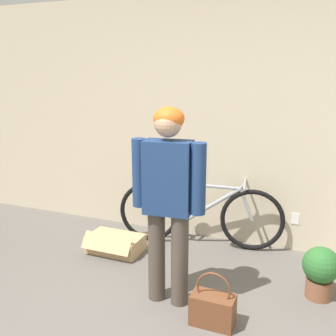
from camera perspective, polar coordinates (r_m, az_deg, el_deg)
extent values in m
cube|color=beige|center=(4.13, 11.35, 6.42)|extent=(8.00, 0.06, 2.60)
cube|color=white|center=(4.25, 17.99, -6.99)|extent=(0.08, 0.01, 0.12)
cylinder|color=#4C4238|center=(3.23, -1.67, -12.57)|extent=(0.14, 0.14, 0.75)
cylinder|color=#4C4238|center=(3.16, 1.71, -13.17)|extent=(0.14, 0.14, 0.75)
cube|color=navy|center=(2.96, 0.00, -1.39)|extent=(0.38, 0.23, 0.56)
cylinder|color=navy|center=(3.05, -4.15, -0.69)|extent=(0.12, 0.12, 0.54)
cylinder|color=navy|center=(2.88, 4.40, -1.59)|extent=(0.12, 0.12, 0.54)
sphere|color=tan|center=(2.88, 0.00, 6.46)|extent=(0.20, 0.20, 0.20)
ellipsoid|color=orange|center=(2.89, 0.12, 7.20)|extent=(0.23, 0.21, 0.17)
torus|color=black|center=(4.30, -2.78, -6.41)|extent=(0.65, 0.16, 0.66)
torus|color=black|center=(4.16, 12.12, -7.41)|extent=(0.65, 0.16, 0.66)
cylinder|color=#999EA3|center=(4.26, -0.04, -6.94)|extent=(0.42, 0.11, 0.08)
cylinder|color=#999EA3|center=(4.20, -0.77, -4.37)|extent=(0.33, 0.09, 0.37)
cylinder|color=#999EA3|center=(4.17, 2.03, -4.88)|extent=(0.15, 0.06, 0.40)
cylinder|color=#999EA3|center=(4.13, 6.55, -5.28)|extent=(0.57, 0.14, 0.41)
cylinder|color=#999EA3|center=(4.07, 5.85, -2.62)|extent=(0.66, 0.15, 0.05)
cylinder|color=#999EA3|center=(4.10, 11.31, -5.22)|extent=(0.17, 0.06, 0.34)
cylinder|color=#999EA3|center=(4.05, 10.79, -2.59)|extent=(0.07, 0.05, 0.08)
cylinder|color=#999EA3|center=(4.04, 11.09, -2.20)|extent=(0.10, 0.46, 0.02)
ellipsoid|color=black|center=(4.12, 1.30, -1.97)|extent=(0.23, 0.12, 0.05)
cube|color=brown|center=(3.07, 6.50, -19.77)|extent=(0.32, 0.18, 0.23)
torus|color=brown|center=(2.98, 6.60, -17.01)|extent=(0.26, 0.02, 0.26)
cube|color=tan|center=(4.17, -7.66, -10.80)|extent=(0.56, 0.34, 0.17)
cube|color=tan|center=(4.00, -8.93, -10.73)|extent=(0.53, 0.12, 0.15)
cylinder|color=brown|center=(3.59, 21.04, -15.96)|extent=(0.21, 0.21, 0.16)
sphere|color=#2D6B2D|center=(3.50, 21.34, -12.97)|extent=(0.30, 0.30, 0.30)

